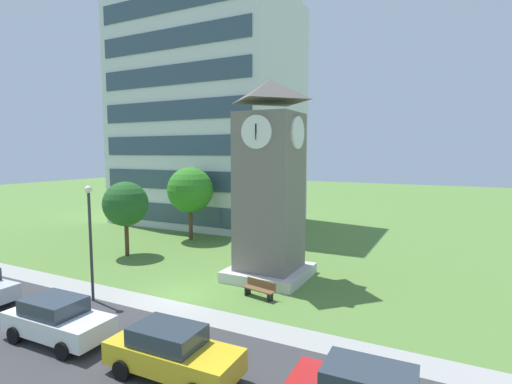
# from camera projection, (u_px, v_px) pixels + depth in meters

# --- Properties ---
(ground_plane) EXTENTS (160.00, 160.00, 0.00)m
(ground_plane) POSITION_uv_depth(u_px,v_px,m) (184.00, 295.00, 20.15)
(ground_plane) COLOR #567F38
(street_asphalt) EXTENTS (120.00, 7.20, 0.01)m
(street_asphalt) POSITION_uv_depth(u_px,v_px,m) (85.00, 346.00, 14.75)
(street_asphalt) COLOR #38383A
(street_asphalt) RESTS_ON ground
(kerb_strip) EXTENTS (120.00, 1.60, 0.01)m
(kerb_strip) POSITION_uv_depth(u_px,v_px,m) (162.00, 306.00, 18.65)
(kerb_strip) COLOR #9E9E99
(kerb_strip) RESTS_ON ground
(office_building) EXTENTS (17.97, 11.70, 22.40)m
(office_building) POSITION_uv_depth(u_px,v_px,m) (208.00, 116.00, 40.70)
(office_building) COLOR silver
(office_building) RESTS_ON ground
(clock_tower) EXTENTS (4.42, 4.42, 11.46)m
(clock_tower) POSITION_uv_depth(u_px,v_px,m) (270.00, 191.00, 22.42)
(clock_tower) COLOR slate
(clock_tower) RESTS_ON ground
(park_bench) EXTENTS (1.86, 0.83, 0.88)m
(park_bench) POSITION_uv_depth(u_px,v_px,m) (259.00, 289.00, 19.68)
(park_bench) COLOR brown
(park_bench) RESTS_ON ground
(street_lamp) EXTENTS (0.36, 0.36, 5.76)m
(street_lamp) POSITION_uv_depth(u_px,v_px,m) (90.00, 230.00, 18.99)
(street_lamp) COLOR #333338
(street_lamp) RESTS_ON ground
(tree_streetside) EXTENTS (3.17, 3.17, 5.33)m
(tree_streetside) POSITION_uv_depth(u_px,v_px,m) (126.00, 204.00, 27.38)
(tree_streetside) COLOR #513823
(tree_streetside) RESTS_ON ground
(tree_near_tower) EXTENTS (3.83, 3.83, 6.16)m
(tree_near_tower) POSITION_uv_depth(u_px,v_px,m) (190.00, 190.00, 32.43)
(tree_near_tower) COLOR #513823
(tree_near_tower) RESTS_ON ground
(parked_car_white) EXTENTS (4.46, 2.09, 1.69)m
(parked_car_white) POSITION_uv_depth(u_px,v_px,m) (58.00, 319.00, 15.17)
(parked_car_white) COLOR silver
(parked_car_white) RESTS_ON ground
(parked_car_yellow) EXTENTS (4.62, 2.01, 1.69)m
(parked_car_yellow) POSITION_uv_depth(u_px,v_px,m) (172.00, 351.00, 12.70)
(parked_car_yellow) COLOR gold
(parked_car_yellow) RESTS_ON ground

